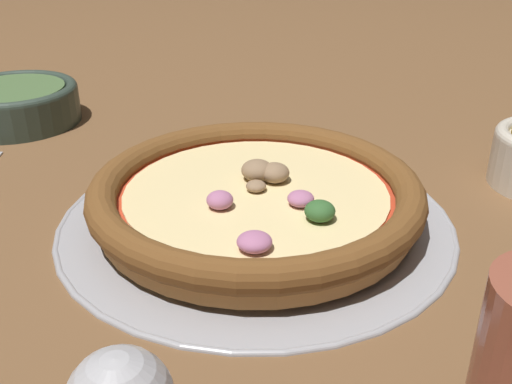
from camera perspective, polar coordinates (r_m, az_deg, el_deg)
The scene contains 4 objects.
ground_plane at distance 0.50m, azimuth -0.00°, elevation -2.81°, with size 3.00×3.00×0.00m, color brown.
pizza_tray at distance 0.50m, azimuth -0.00°, elevation -2.51°, with size 0.33×0.33×0.01m.
pizza at distance 0.49m, azimuth 0.02°, elevation -0.33°, with size 0.27×0.27×0.04m.
bowl_far at distance 0.77m, azimuth -21.97°, elevation 7.95°, with size 0.15×0.15×0.05m.
Camera 1 is at (0.39, 0.20, 0.25)m, focal length 42.00 mm.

